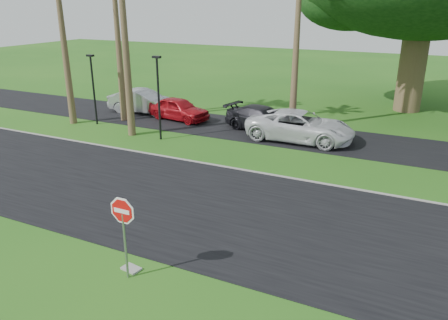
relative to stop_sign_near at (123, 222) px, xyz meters
name	(u,v)px	position (x,y,z in m)	size (l,w,h in m)	color
ground	(170,227)	(-0.50, 3.00, -1.77)	(120.00, 120.00, 0.00)	#205916
road	(198,204)	(-0.50, 5.00, -1.76)	(120.00, 8.00, 0.02)	black
parking_strip	(284,134)	(-0.50, 15.50, -1.76)	(120.00, 5.00, 0.02)	black
curb	(240,169)	(-0.50, 9.05, -1.74)	(120.00, 0.12, 0.06)	gray
stop_sign_near	(123,222)	(0.00, 0.00, 0.00)	(1.05, 0.07, 2.62)	gray
streetlight_left	(93,85)	(-12.00, 12.50, 0.72)	(0.45, 0.25, 4.34)	black
streetlight_right	(158,93)	(-6.50, 11.50, 0.88)	(0.45, 0.25, 4.64)	black
car_silver	(143,102)	(-10.99, 16.16, -0.97)	(1.71, 4.89, 1.61)	#A2A4A9
car_red	(179,109)	(-7.81, 15.65, -1.05)	(1.72, 4.27, 1.45)	#A80E16
car_dark	(264,119)	(-1.86, 15.62, -1.06)	(2.01, 4.95, 1.44)	black
car_minivan	(300,126)	(0.68, 14.67, -0.95)	(2.75, 5.95, 1.65)	silver
utility_slab	(131,269)	(-0.15, 0.35, -1.74)	(0.55, 0.35, 0.06)	gray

